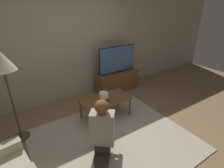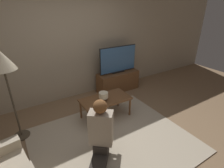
# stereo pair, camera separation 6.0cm
# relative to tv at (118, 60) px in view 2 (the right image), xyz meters

# --- Properties ---
(ground_plane) EXTENTS (10.00, 10.00, 0.00)m
(ground_plane) POSITION_rel_tv_xyz_m (-1.16, -1.59, -0.86)
(ground_plane) COLOR #896B4C
(wall_back) EXTENTS (10.00, 0.06, 2.60)m
(wall_back) POSITION_rel_tv_xyz_m (-1.16, 0.34, 0.44)
(wall_back) COLOR tan
(wall_back) RESTS_ON ground_plane
(rug) EXTENTS (2.56, 2.19, 0.02)m
(rug) POSITION_rel_tv_xyz_m (-1.16, -1.59, -0.85)
(rug) COLOR #BCAD93
(rug) RESTS_ON ground_plane
(tv_stand) EXTENTS (1.12, 0.40, 0.51)m
(tv_stand) POSITION_rel_tv_xyz_m (0.00, -0.00, -0.60)
(tv_stand) COLOR brown
(tv_stand) RESTS_ON ground_plane
(tv) EXTENTS (1.05, 0.08, 0.69)m
(tv) POSITION_rel_tv_xyz_m (0.00, 0.00, 0.00)
(tv) COLOR black
(tv) RESTS_ON tv_stand
(coffee_table) EXTENTS (0.98, 0.52, 0.44)m
(coffee_table) POSITION_rel_tv_xyz_m (-0.91, -0.92, -0.46)
(coffee_table) COLOR brown
(coffee_table) RESTS_ON ground_plane
(floor_lamp) EXTENTS (0.39, 0.39, 1.57)m
(floor_lamp) POSITION_rel_tv_xyz_m (-2.48, -0.64, 0.48)
(floor_lamp) COLOR #4C4233
(floor_lamp) RESTS_ON ground_plane
(person_kneeling) EXTENTS (0.69, 0.76, 0.98)m
(person_kneeling) POSITION_rel_tv_xyz_m (-1.48, -1.78, -0.36)
(person_kneeling) COLOR #332D28
(person_kneeling) RESTS_ON rug
(table_lamp) EXTENTS (0.18, 0.18, 0.17)m
(table_lamp) POSITION_rel_tv_xyz_m (-0.98, -0.97, -0.31)
(table_lamp) COLOR #4C3823
(table_lamp) RESTS_ON coffee_table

